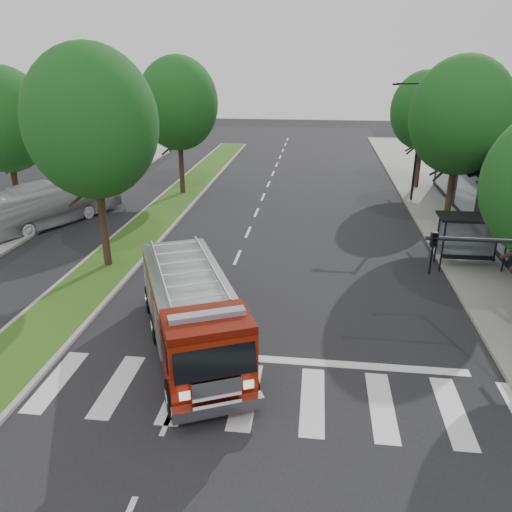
{
  "coord_description": "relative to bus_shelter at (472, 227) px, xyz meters",
  "views": [
    {
      "loc": [
        3.82,
        -15.23,
        9.42
      ],
      "look_at": [
        1.47,
        3.82,
        1.8
      ],
      "focal_mm": 35.0,
      "sensor_mm": 36.0,
      "label": 1
    }
  ],
  "objects": [
    {
      "name": "ground",
      "position": [
        -11.2,
        -8.15,
        -2.04
      ],
      "size": [
        140.0,
        140.0,
        0.0
      ],
      "primitive_type": "plane",
      "color": "black",
      "rests_on": "ground"
    },
    {
      "name": "sidewalk_right",
      "position": [
        1.3,
        1.85,
        -1.96
      ],
      "size": [
        5.0,
        80.0,
        0.15
      ],
      "primitive_type": "cube",
      "color": "gray",
      "rests_on": "ground"
    },
    {
      "name": "median",
      "position": [
        -17.2,
        9.85,
        -1.96
      ],
      "size": [
        3.0,
        50.0,
        0.15
      ],
      "color": "gray",
      "rests_on": "ground"
    },
    {
      "name": "bus_shelter",
      "position": [
        0.0,
        0.0,
        0.0
      ],
      "size": [
        3.2,
        1.6,
        2.61
      ],
      "color": "black",
      "rests_on": "ground"
    },
    {
      "name": "tree_right_mid",
      "position": [
        0.3,
        5.85,
        4.45
      ],
      "size": [
        5.6,
        5.6,
        9.72
      ],
      "color": "black",
      "rests_on": "ground"
    },
    {
      "name": "tree_right_far",
      "position": [
        0.3,
        15.85,
        3.8
      ],
      "size": [
        5.0,
        5.0,
        8.73
      ],
      "color": "black",
      "rests_on": "ground"
    },
    {
      "name": "tree_median_near",
      "position": [
        -17.2,
        -2.15,
        4.77
      ],
      "size": [
        5.8,
        5.8,
        10.16
      ],
      "color": "black",
      "rests_on": "ground"
    },
    {
      "name": "tree_median_far",
      "position": [
        -17.2,
        11.85,
        4.45
      ],
      "size": [
        5.6,
        5.6,
        9.72
      ],
      "color": "black",
      "rests_on": "ground"
    },
    {
      "name": "tree_left_mid",
      "position": [
        -25.2,
        3.85,
        4.12
      ],
      "size": [
        5.2,
        5.2,
        9.16
      ],
      "color": "black",
      "rests_on": "ground"
    },
    {
      "name": "streetlight_right_far",
      "position": [
        -0.85,
        11.85,
        2.44
      ],
      "size": [
        2.11,
        0.2,
        8.0
      ],
      "color": "black",
      "rests_on": "ground"
    },
    {
      "name": "fire_engine",
      "position": [
        -11.4,
        -8.77,
        -0.64
      ],
      "size": [
        5.67,
        8.72,
        2.92
      ],
      "rotation": [
        0.0,
        0.0,
        0.41
      ],
      "color": "#5B0F04",
      "rests_on": "ground"
    },
    {
      "name": "city_bus",
      "position": [
        -23.2,
        4.05,
        -0.74
      ],
      "size": [
        5.9,
        9.39,
        2.6
      ],
      "primitive_type": "imported",
      "rotation": [
        0.0,
        0.0,
        -0.43
      ],
      "color": "#B5B5B9",
      "rests_on": "ground"
    }
  ]
}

